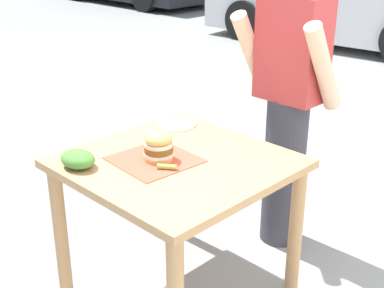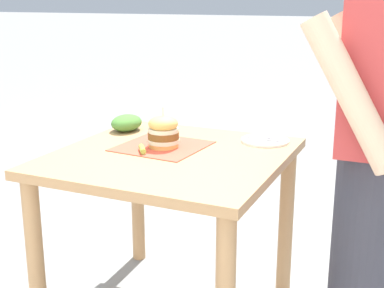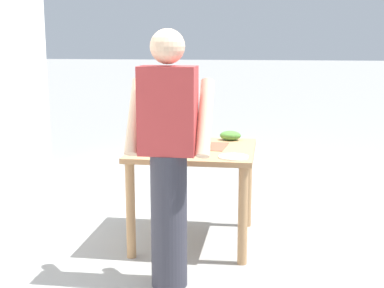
% 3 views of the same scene
% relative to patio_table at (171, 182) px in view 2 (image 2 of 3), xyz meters
% --- Properties ---
extents(patio_table, '(0.96, 0.95, 0.78)m').
position_rel_patio_table_xyz_m(patio_table, '(0.00, 0.00, 0.00)').
color(patio_table, tan).
rests_on(patio_table, ground).
extents(serving_paper, '(0.39, 0.39, 0.00)m').
position_rel_patio_table_xyz_m(serving_paper, '(-0.07, -0.08, 0.13)').
color(serving_paper, '#D64C38').
rests_on(serving_paper, patio_table).
extents(sandwich, '(0.14, 0.14, 0.18)m').
position_rel_patio_table_xyz_m(sandwich, '(-0.06, -0.06, 0.20)').
color(sandwich, '#E5B25B').
rests_on(sandwich, serving_paper).
extents(pickle_spear, '(0.09, 0.07, 0.02)m').
position_rel_patio_table_xyz_m(pickle_spear, '(0.05, -0.11, 0.15)').
color(pickle_spear, '#8EA83D').
rests_on(pickle_spear, serving_paper).
extents(side_plate_with_forks, '(0.22, 0.22, 0.02)m').
position_rel_patio_table_xyz_m(side_plate_with_forks, '(-0.34, 0.32, 0.14)').
color(side_plate_with_forks, white).
rests_on(side_plate_with_forks, patio_table).
extents(side_salad, '(0.18, 0.14, 0.08)m').
position_rel_patio_table_xyz_m(side_salad, '(-0.26, -0.37, 0.17)').
color(side_salad, '#477F33').
rests_on(side_salad, patio_table).
extents(diner_across_table, '(0.55, 0.35, 1.69)m').
position_rel_patio_table_xyz_m(diner_across_table, '(0.05, 0.82, 0.24)').
color(diner_across_table, '#33333D').
rests_on(diner_across_table, ground).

